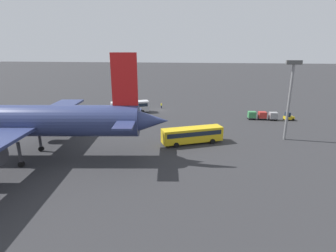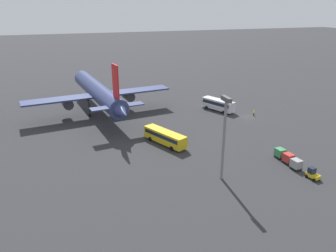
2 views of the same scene
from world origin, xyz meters
TOP-DOWN VIEW (x-y plane):
  - ground_plane at (0.00, 0.00)m, footprint 600.00×600.00m
  - airplane at (16.47, 39.77)m, footprint 49.14×42.29m
  - shuttle_bus_near at (7.98, 5.41)m, footprint 10.78×7.09m
  - shuttle_bus_far at (-11.07, 28.34)m, footprint 11.90×7.40m
  - baggage_tug at (-34.68, 7.27)m, footprint 2.60×2.02m
  - worker_person at (0.18, -2.15)m, footprint 0.38×0.38m
  - cargo_cart_grey at (-30.76, 7.83)m, footprint 2.15×1.87m
  - cargo_cart_red at (-28.10, 7.62)m, footprint 2.15×1.87m
  - cargo_cart_green at (-25.45, 7.68)m, footprint 2.15×1.87m
  - light_pole at (-29.48, 23.27)m, footprint 2.80×0.70m

SIDE VIEW (x-z plane):
  - ground_plane at x=0.00m, z-range 0.00..0.00m
  - worker_person at x=0.18m, z-range 0.00..1.74m
  - baggage_tug at x=-34.68m, z-range -0.11..1.99m
  - cargo_cart_grey at x=-30.76m, z-range 0.16..2.22m
  - cargo_cart_red at x=-28.10m, z-range 0.16..2.22m
  - cargo_cart_green at x=-25.45m, z-range 0.16..2.22m
  - shuttle_bus_far at x=-11.07m, z-range 0.32..3.46m
  - shuttle_bus_near at x=7.98m, z-range 0.33..3.70m
  - airplane at x=16.47m, z-range -2.12..15.02m
  - light_pole at x=-29.48m, z-range 1.92..17.56m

